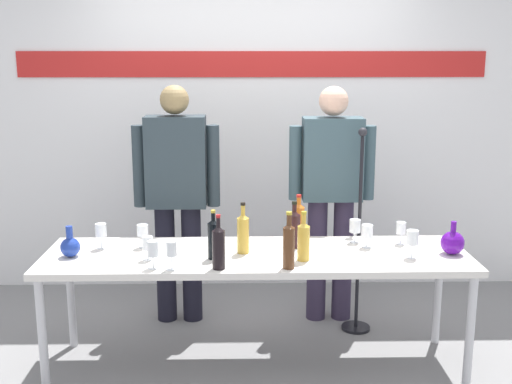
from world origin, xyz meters
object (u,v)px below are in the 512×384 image
object	(u,v)px
presenter_left	(177,190)
wine_glass_right_0	(367,232)
wine_bottle_4	(299,220)
wine_bottle_6	(213,238)
display_table	(257,262)
microphone_stand	(358,266)
wine_bottle_2	(304,240)
wine_glass_left_2	(101,231)
wine_glass_left_3	(172,250)
wine_glass_right_2	(412,238)
decanter_blue_left	(70,246)
wine_glass_right_1	(401,229)
wine_bottle_1	(219,246)
decanter_blue_right	(452,242)
wine_glass_left_1	(143,231)
wine_bottle_3	(294,228)
wine_glass_left_0	(153,249)
wine_bottle_5	(289,244)
presenter_right	(331,189)
wine_glass_right_3	(355,226)
wine_glass_left_4	(148,244)

from	to	relation	value
presenter_left	wine_glass_right_0	world-z (taller)	presenter_left
wine_bottle_4	wine_bottle_6	bearing A→B (deg)	-145.70
display_table	wine_bottle_4	bearing A→B (deg)	43.92
wine_bottle_6	microphone_stand	distance (m)	1.21
wine_bottle_2	wine_glass_left_2	bearing A→B (deg)	168.40
display_table	wine_glass_left_3	xyz separation A→B (m)	(-0.47, -0.28, 0.17)
wine_bottle_2	wine_glass_left_2	xyz separation A→B (m)	(-1.21, 0.25, -0.01)
wine_glass_right_2	decanter_blue_left	bearing A→B (deg)	178.18
wine_bottle_2	display_table	bearing A→B (deg)	153.32
wine_bottle_2	wine_glass_right_1	size ratio (longest dim) A/B	2.05
decanter_blue_left	wine_glass_right_1	size ratio (longest dim) A/B	1.31
presenter_left	wine_bottle_1	xyz separation A→B (m)	(0.33, -1.00, -0.10)
display_table	wine_glass_left_2	distance (m)	0.97
decanter_blue_right	wine_glass_left_1	xyz separation A→B (m)	(-1.86, 0.17, 0.03)
wine_glass_right_2	wine_bottle_6	bearing A→B (deg)	179.45
display_table	wine_glass_left_2	bearing A→B (deg)	173.08
wine_bottle_4	wine_bottle_6	world-z (taller)	wine_bottle_4
wine_bottle_3	wine_glass_left_0	distance (m)	0.90
decanter_blue_left	wine_glass_right_2	world-z (taller)	decanter_blue_left
wine_bottle_5	wine_bottle_4	bearing A→B (deg)	79.39
wine_glass_left_3	presenter_right	bearing A→B (deg)	44.65
wine_bottle_3	wine_glass_right_1	xyz separation A→B (m)	(0.67, 0.05, -0.03)
wine_glass_left_0	wine_glass_right_3	bearing A→B (deg)	21.16
wine_bottle_4	wine_glass_right_0	size ratio (longest dim) A/B	2.07
presenter_right	wine_glass_right_0	distance (m)	0.65
wine_glass_left_0	wine_glass_left_1	size ratio (longest dim) A/B	1.08
presenter_left	wine_glass_right_1	size ratio (longest dim) A/B	11.94
decanter_blue_right	wine_bottle_5	xyz separation A→B (m)	(-0.99, -0.23, 0.07)
wine_glass_left_0	wine_bottle_6	bearing A→B (deg)	26.24
wine_bottle_2	wine_glass_left_3	world-z (taller)	wine_bottle_2
presenter_left	wine_bottle_6	distance (m)	0.88
wine_glass_left_0	wine_glass_left_1	bearing A→B (deg)	106.67
wine_bottle_3	wine_glass_right_1	distance (m)	0.68
presenter_left	wine_bottle_1	world-z (taller)	presenter_left
wine_glass_left_1	presenter_right	bearing A→B (deg)	25.74
wine_glass_left_1	wine_glass_left_4	xyz separation A→B (m)	(0.07, -0.24, -0.01)
wine_glass_left_3	wine_glass_left_4	world-z (taller)	wine_glass_left_3
wine_glass_right_1	microphone_stand	distance (m)	0.54
wine_bottle_6	wine_glass_left_3	distance (m)	0.29
wine_bottle_4	wine_glass_left_1	bearing A→B (deg)	-172.06
decanter_blue_right	wine_bottle_3	bearing A→B (deg)	170.21
wine_glass_left_3	wine_glass_right_0	distance (m)	1.22
wine_bottle_4	wine_glass_left_0	world-z (taller)	wine_bottle_4
decanter_blue_right	wine_glass_left_3	size ratio (longest dim) A/B	1.25
wine_bottle_3	wine_glass_left_1	xyz separation A→B (m)	(-0.93, 0.01, -0.02)
display_table	decanter_blue_right	distance (m)	1.17
wine_bottle_6	wine_glass_right_2	world-z (taller)	wine_bottle_6
wine_bottle_4	wine_glass_left_0	size ratio (longest dim) A/B	1.90
wine_bottle_5	wine_glass_left_2	size ratio (longest dim) A/B	2.06
decanter_blue_right	wine_bottle_5	bearing A→B (deg)	-166.91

